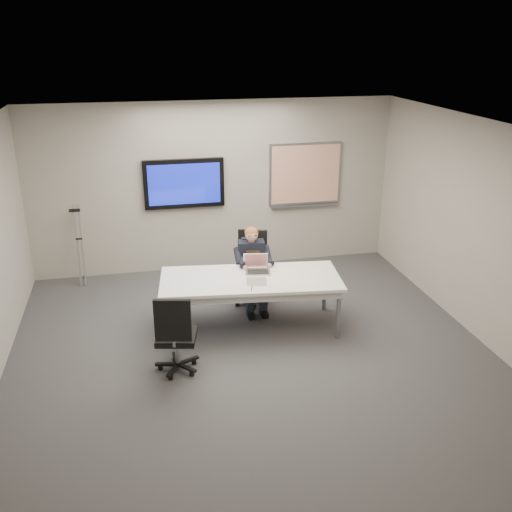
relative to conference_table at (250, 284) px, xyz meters
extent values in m
cube|color=#363739|center=(-0.13, -0.71, -0.65)|extent=(6.00, 6.00, 0.02)
cube|color=silver|center=(-0.13, -0.71, 2.15)|extent=(6.00, 6.00, 0.02)
cube|color=#A19C92|center=(-0.13, 2.29, 0.75)|extent=(6.00, 0.02, 2.80)
cube|color=#A19C92|center=(-0.13, -3.71, 0.75)|extent=(6.00, 0.02, 2.80)
cube|color=#A19C92|center=(2.87, -0.71, 0.75)|extent=(0.02, 6.00, 2.80)
cube|color=white|center=(0.00, 0.00, 0.06)|extent=(2.49, 1.26, 0.04)
cube|color=silver|center=(0.00, 0.00, -0.02)|extent=(2.38, 1.15, 0.10)
cylinder|color=gray|center=(-1.15, -0.29, -0.30)|extent=(0.06, 0.06, 0.70)
cylinder|color=gray|center=(1.06, -0.54, -0.30)|extent=(0.06, 0.06, 0.70)
cylinder|color=gray|center=(-1.06, 0.54, -0.30)|extent=(0.06, 0.06, 0.70)
cylinder|color=gray|center=(1.15, 0.29, -0.30)|extent=(0.06, 0.06, 0.70)
cube|color=black|center=(-0.63, 2.24, 0.85)|extent=(1.30, 0.08, 0.80)
cube|color=navy|center=(-0.63, 2.20, 0.85)|extent=(1.16, 0.01, 0.66)
cube|color=gray|center=(1.42, 2.27, 0.90)|extent=(1.25, 0.04, 1.05)
cube|color=white|center=(1.42, 2.24, 0.90)|extent=(1.18, 0.01, 0.98)
cube|color=gray|center=(1.42, 2.23, 0.35)|extent=(1.18, 0.05, 0.04)
cylinder|color=gray|center=(0.16, 0.74, -0.37)|extent=(0.06, 0.06, 0.37)
cube|color=black|center=(0.16, 0.74, -0.18)|extent=(0.60, 0.60, 0.07)
cube|color=black|center=(0.23, 0.95, 0.16)|extent=(0.42, 0.19, 0.53)
cylinder|color=gray|center=(-1.07, -0.86, -0.38)|extent=(0.06, 0.06, 0.35)
cube|color=black|center=(-1.07, -0.86, -0.20)|extent=(0.54, 0.54, 0.07)
cube|color=black|center=(-1.11, -1.07, 0.13)|extent=(0.41, 0.14, 0.51)
cube|color=black|center=(0.16, 0.71, 0.08)|extent=(0.39, 0.25, 0.51)
cube|color=#382416|center=(0.16, 0.60, 0.11)|extent=(0.20, 0.04, 0.25)
sphere|color=#E0A189|center=(0.16, 0.68, 0.45)|extent=(0.19, 0.19, 0.19)
ellipsoid|color=brown|center=(0.16, 0.69, 0.47)|extent=(0.20, 0.20, 0.16)
cube|color=#ADADB0|center=(0.13, 0.14, 0.09)|extent=(0.37, 0.29, 0.02)
cube|color=black|center=(0.13, 0.13, 0.10)|extent=(0.31, 0.21, 0.00)
cube|color=#ADADB0|center=(0.13, 0.29, 0.21)|extent=(0.34, 0.14, 0.22)
cube|color=red|center=(0.13, 0.28, 0.21)|extent=(0.30, 0.11, 0.18)
cylinder|color=black|center=(-0.06, -0.35, 0.09)|extent=(0.05, 0.14, 0.01)
camera|label=1|loc=(-1.41, -6.81, 3.13)|focal=40.00mm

